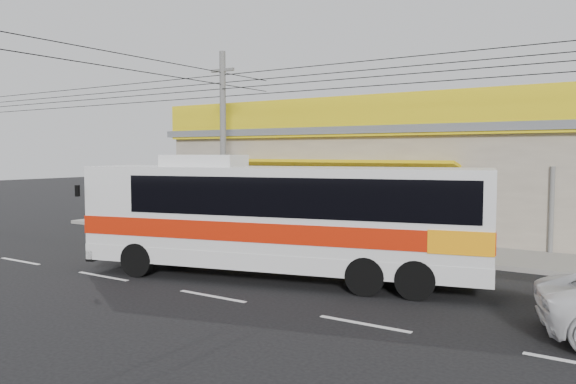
# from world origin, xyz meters

# --- Properties ---
(ground) EXTENTS (120.00, 120.00, 0.00)m
(ground) POSITION_xyz_m (0.00, 0.00, 0.00)
(ground) COLOR black
(ground) RESTS_ON ground
(sidewalk) EXTENTS (30.00, 3.20, 0.15)m
(sidewalk) POSITION_xyz_m (0.00, 6.00, 0.07)
(sidewalk) COLOR gray
(sidewalk) RESTS_ON ground
(lane_markings) EXTENTS (50.00, 0.12, 0.01)m
(lane_markings) POSITION_xyz_m (0.00, -2.50, 0.00)
(lane_markings) COLOR silver
(lane_markings) RESTS_ON ground
(storefront_building) EXTENTS (22.60, 9.20, 5.70)m
(storefront_building) POSITION_xyz_m (-0.01, 11.54, 2.30)
(storefront_building) COLOR gray
(storefront_building) RESTS_ON ground
(coach_bus) EXTENTS (11.23, 4.91, 3.39)m
(coach_bus) POSITION_xyz_m (0.48, -0.01, 1.81)
(coach_bus) COLOR silver
(coach_bus) RESTS_ON ground
(motorbike_red) EXTENTS (2.09, 0.93, 1.06)m
(motorbike_red) POSITION_xyz_m (-9.04, 5.98, 0.68)
(motorbike_red) COLOR maroon
(motorbike_red) RESTS_ON sidewalk
(motorbike_dark) EXTENTS (1.82, 1.25, 1.07)m
(motorbike_dark) POSITION_xyz_m (-6.25, 4.98, 0.69)
(motorbike_dark) COLOR black
(motorbike_dark) RESTS_ON sidewalk
(utility_pole) EXTENTS (34.00, 14.00, 7.46)m
(utility_pole) POSITION_xyz_m (-5.72, 4.84, 6.16)
(utility_pole) COLOR #5D5D5A
(utility_pole) RESTS_ON ground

